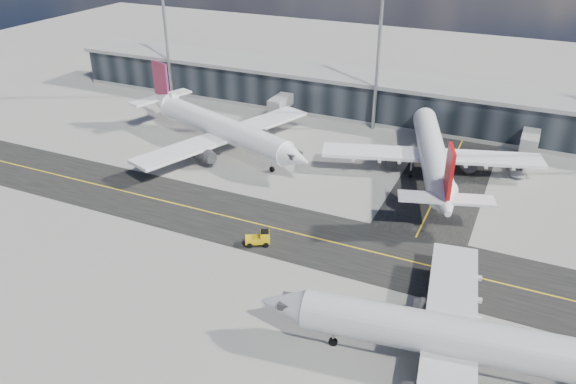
% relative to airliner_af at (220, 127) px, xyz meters
% --- Properties ---
extents(ground, '(300.00, 300.00, 0.00)m').
position_rel_airliner_af_xyz_m(ground, '(23.03, -25.48, -4.39)').
color(ground, gray).
rests_on(ground, ground).
extents(taxiway_lanes, '(180.00, 63.00, 0.03)m').
position_rel_airliner_af_xyz_m(taxiway_lanes, '(26.94, -14.74, -4.38)').
color(taxiway_lanes, black).
rests_on(taxiway_lanes, ground).
extents(terminal_concourse, '(152.00, 19.80, 8.80)m').
position_rel_airliner_af_xyz_m(terminal_concourse, '(23.07, 29.45, -0.30)').
color(terminal_concourse, black).
rests_on(terminal_concourse, ground).
extents(floodlight_masts, '(102.50, 0.70, 28.90)m').
position_rel_airliner_af_xyz_m(floodlight_masts, '(23.03, 22.52, 11.21)').
color(floodlight_masts, gray).
rests_on(floodlight_masts, ground).
extents(airliner_af, '(43.53, 37.61, 13.30)m').
position_rel_airliner_af_xyz_m(airliner_af, '(0.00, 0.00, 0.00)').
color(airliner_af, white).
rests_on(airliner_af, ground).
extents(airliner_redtail, '(36.99, 42.92, 12.96)m').
position_rel_airliner_af_xyz_m(airliner_redtail, '(38.60, 4.71, -0.11)').
color(airliner_redtail, white).
rests_on(airliner_redtail, ground).
extents(airliner_near, '(42.74, 36.57, 12.66)m').
position_rel_airliner_af_xyz_m(airliner_near, '(51.28, -38.52, -0.21)').
color(airliner_near, '#B7B9BC').
rests_on(airliner_near, ground).
extents(baggage_tug, '(3.70, 2.96, 2.10)m').
position_rel_airliner_af_xyz_m(baggage_tug, '(21.94, -26.26, -3.34)').
color(baggage_tug, yellow).
rests_on(baggage_tug, ground).
extents(service_van, '(3.06, 5.42, 1.43)m').
position_rel_airliner_af_xyz_m(service_van, '(52.05, 12.06, -3.68)').
color(service_van, white).
rests_on(service_van, ground).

